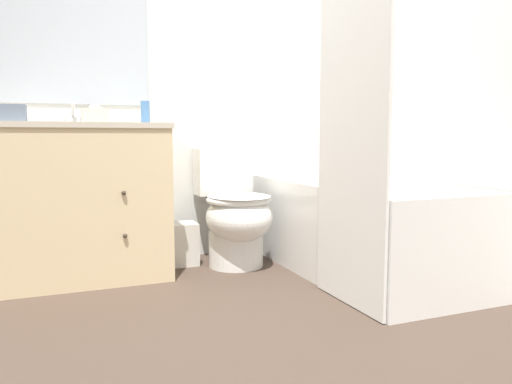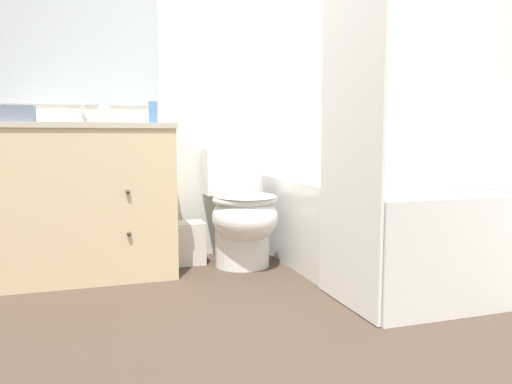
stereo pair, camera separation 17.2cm
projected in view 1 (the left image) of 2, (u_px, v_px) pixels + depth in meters
name	position (u px, v px, depth m)	size (l,w,h in m)	color
ground_plane	(311.00, 359.00, 1.80)	(14.00, 14.00, 0.00)	#47382D
wall_back	(186.00, 67.00, 3.25)	(8.00, 0.06, 2.50)	silver
wall_right	(430.00, 59.00, 2.91)	(0.05, 2.70, 2.50)	silver
vanity_cabinet	(78.00, 200.00, 2.79)	(0.98, 0.60, 0.87)	beige
sink_faucet	(73.00, 118.00, 2.92)	(0.14, 0.12, 0.12)	silver
toilet	(235.00, 215.00, 3.08)	(0.40, 0.63, 0.72)	white
bathtub	(360.00, 227.00, 2.94)	(0.74, 1.55, 0.53)	white
shower_curtain	(352.00, 100.00, 2.28)	(0.02, 0.57, 1.92)	white
wastebasket	(180.00, 244.00, 3.11)	(0.20, 0.17, 0.26)	silver
tissue_box	(95.00, 116.00, 2.85)	(0.15, 0.13, 0.11)	beige
soap_dispenser	(145.00, 112.00, 2.95)	(0.05, 0.05, 0.16)	#4C7AB2
hand_towel_folded	(2.00, 113.00, 2.45)	(0.22, 0.12, 0.08)	slate
bath_towel_folded	(404.00, 186.00, 2.34)	(0.35, 0.22, 0.07)	white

